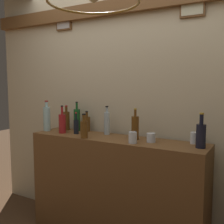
# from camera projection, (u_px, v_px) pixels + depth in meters

# --- Properties ---
(panelled_rear_partition) EXTENTS (3.51, 0.15, 2.63)m
(panelled_rear_partition) POSITION_uv_depth(u_px,v_px,m) (128.00, 97.00, 2.75)
(panelled_rear_partition) COLOR beige
(panelled_rear_partition) RESTS_ON ground
(bar_shelf_unit) EXTENTS (1.72, 0.40, 1.00)m
(bar_shelf_unit) POSITION_uv_depth(u_px,v_px,m) (115.00, 189.00, 2.61)
(bar_shelf_unit) COLOR brown
(bar_shelf_unit) RESTS_ON ground
(liquor_bottle_port) EXTENTS (0.08, 0.08, 0.28)m
(liquor_bottle_port) POSITION_uv_depth(u_px,v_px,m) (201.00, 135.00, 2.15)
(liquor_bottle_port) COLOR black
(liquor_bottle_port) RESTS_ON bar_shelf_unit
(liquor_bottle_sherry) EXTENTS (0.07, 0.07, 0.23)m
(liquor_bottle_sherry) POSITION_uv_depth(u_px,v_px,m) (84.00, 128.00, 2.54)
(liquor_bottle_sherry) COLOR brown
(liquor_bottle_sherry) RESTS_ON bar_shelf_unit
(liquor_bottle_rum) EXTENTS (0.06, 0.06, 0.29)m
(liquor_bottle_rum) POSITION_uv_depth(u_px,v_px,m) (107.00, 123.00, 2.71)
(liquor_bottle_rum) COLOR #ABBEC3
(liquor_bottle_rum) RESTS_ON bar_shelf_unit
(liquor_bottle_rye) EXTENTS (0.07, 0.07, 0.27)m
(liquor_bottle_rye) POSITION_uv_depth(u_px,v_px,m) (66.00, 120.00, 2.96)
(liquor_bottle_rye) COLOR #583715
(liquor_bottle_rye) RESTS_ON bar_shelf_unit
(liquor_bottle_whiskey) EXTENTS (0.05, 0.05, 0.22)m
(liquor_bottle_whiskey) POSITION_uv_depth(u_px,v_px,m) (76.00, 126.00, 2.75)
(liquor_bottle_whiskey) COLOR black
(liquor_bottle_whiskey) RESTS_ON bar_shelf_unit
(liquor_bottle_amaro) EXTENTS (0.07, 0.07, 0.33)m
(liquor_bottle_amaro) POSITION_uv_depth(u_px,v_px,m) (47.00, 118.00, 2.91)
(liquor_bottle_amaro) COLOR #A1CACA
(liquor_bottle_amaro) RESTS_ON bar_shelf_unit
(liquor_bottle_gin) EXTENTS (0.07, 0.07, 0.29)m
(liquor_bottle_gin) POSITION_uv_depth(u_px,v_px,m) (135.00, 127.00, 2.48)
(liquor_bottle_gin) COLOR #5E3712
(liquor_bottle_gin) RESTS_ON bar_shelf_unit
(liquor_bottle_scotch) EXTENTS (0.07, 0.07, 0.31)m
(liquor_bottle_scotch) POSITION_uv_depth(u_px,v_px,m) (77.00, 119.00, 2.93)
(liquor_bottle_scotch) COLOR #185321
(liquor_bottle_scotch) RESTS_ON bar_shelf_unit
(liquor_bottle_bourbon) EXTENTS (0.07, 0.07, 0.22)m
(liquor_bottle_bourbon) POSITION_uv_depth(u_px,v_px,m) (87.00, 124.00, 2.88)
(liquor_bottle_bourbon) COLOR brown
(liquor_bottle_bourbon) RESTS_ON bar_shelf_unit
(liquor_bottle_vermouth) EXTENTS (0.07, 0.07, 0.28)m
(liquor_bottle_vermouth) POSITION_uv_depth(u_px,v_px,m) (62.00, 123.00, 2.79)
(liquor_bottle_vermouth) COLOR maroon
(liquor_bottle_vermouth) RESTS_ON bar_shelf_unit
(glass_tumbler_rocks) EXTENTS (0.06, 0.06, 0.10)m
(glass_tumbler_rocks) POSITION_uv_depth(u_px,v_px,m) (194.00, 138.00, 2.31)
(glass_tumbler_rocks) COLOR silver
(glass_tumbler_rocks) RESTS_ON bar_shelf_unit
(glass_tumbler_highball) EXTENTS (0.07, 0.07, 0.10)m
(glass_tumbler_highball) POSITION_uv_depth(u_px,v_px,m) (133.00, 137.00, 2.33)
(glass_tumbler_highball) COLOR silver
(glass_tumbler_highball) RESTS_ON bar_shelf_unit
(glass_tumbler_shot) EXTENTS (0.08, 0.08, 0.08)m
(glass_tumbler_shot) POSITION_uv_depth(u_px,v_px,m) (151.00, 138.00, 2.37)
(glass_tumbler_shot) COLOR silver
(glass_tumbler_shot) RESTS_ON bar_shelf_unit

